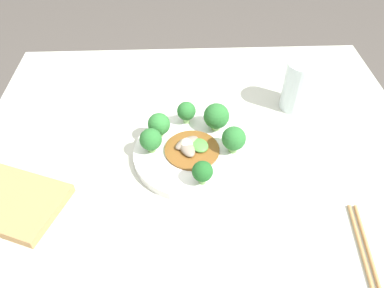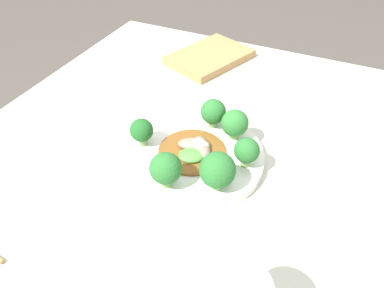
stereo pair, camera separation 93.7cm
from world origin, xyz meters
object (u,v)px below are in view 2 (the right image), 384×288
(stirfry_center, at_px, (195,149))
(broccoli_west, at_px, (166,169))
(cutting_board, at_px, (210,57))
(broccoli_southeast, at_px, (235,123))
(broccoli_east, at_px, (213,112))
(broccoli_southwest, at_px, (218,170))
(broccoli_north, at_px, (142,130))
(plate, at_px, (192,156))
(broccoli_south, at_px, (247,151))

(stirfry_center, bearing_deg, broccoli_west, 174.49)
(cutting_board, bearing_deg, stirfry_center, -161.34)
(broccoli_southeast, xyz_separation_m, cutting_board, (0.29, 0.17, -0.04))
(broccoli_east, relative_size, broccoli_southwest, 0.86)
(broccoli_southwest, bearing_deg, broccoli_west, 112.07)
(broccoli_southeast, distance_m, broccoli_north, 0.17)
(broccoli_southeast, xyz_separation_m, broccoli_west, (-0.16, 0.06, 0.00))
(broccoli_east, height_order, broccoli_southwest, broccoli_southwest)
(broccoli_west, distance_m, broccoli_southwest, 0.08)
(plate, xyz_separation_m, broccoli_southwest, (-0.06, -0.07, 0.05))
(broccoli_southeast, relative_size, broccoli_east, 1.02)
(broccoli_southeast, xyz_separation_m, broccoli_southwest, (-0.13, -0.02, 0.00))
(broccoli_east, xyz_separation_m, stirfry_center, (-0.09, -0.00, -0.03))
(broccoli_south, xyz_separation_m, broccoli_north, (-0.03, 0.19, -0.00))
(cutting_board, bearing_deg, broccoli_south, -148.78)
(plate, height_order, broccoli_north, broccoli_north)
(broccoli_east, height_order, stirfry_center, broccoli_east)
(plate, relative_size, cutting_board, 1.08)
(broccoli_southeast, height_order, broccoli_southwest, broccoli_southwest)
(broccoli_north, relative_size, stirfry_center, 0.44)
(broccoli_east, height_order, broccoli_west, broccoli_west)
(broccoli_west, bearing_deg, broccoli_north, 49.87)
(broccoli_north, distance_m, cutting_board, 0.38)
(plate, relative_size, broccoli_south, 4.66)
(broccoli_southeast, relative_size, stirfry_center, 0.48)
(stirfry_center, bearing_deg, plate, 120.39)
(plate, relative_size, broccoli_southeast, 4.42)
(broccoli_west, relative_size, broccoli_south, 1.14)
(broccoli_east, xyz_separation_m, broccoli_south, (-0.08, -0.09, -0.00))
(broccoli_south, bearing_deg, cutting_board, 31.22)
(broccoli_north, xyz_separation_m, broccoli_southwest, (-0.04, -0.16, 0.00))
(broccoli_south, xyz_separation_m, stirfry_center, (-0.01, 0.09, -0.03))
(broccoli_east, distance_m, stirfry_center, 0.09)
(broccoli_west, height_order, broccoli_north, broccoli_west)
(broccoli_southeast, distance_m, cutting_board, 0.34)
(broccoli_west, relative_size, broccoli_north, 1.18)
(broccoli_southwest, relative_size, stirfry_center, 0.55)
(broccoli_north, distance_m, broccoli_southwest, 0.17)
(broccoli_north, bearing_deg, broccoli_west, -130.13)
(cutting_board, bearing_deg, broccoli_southwest, -155.91)
(broccoli_southwest, height_order, cutting_board, broccoli_southwest)
(broccoli_southwest, relative_size, cutting_board, 0.28)
(plate, xyz_separation_m, broccoli_east, (0.09, -0.00, 0.04))
(broccoli_north, xyz_separation_m, cutting_board, (0.38, 0.03, -0.04))
(plate, distance_m, stirfry_center, 0.02)
(broccoli_west, xyz_separation_m, broccoli_south, (0.10, -0.10, -0.00))
(broccoli_north, bearing_deg, stirfry_center, -79.13)
(broccoli_west, xyz_separation_m, broccoli_southwest, (0.03, -0.08, 0.00))
(broccoli_east, height_order, broccoli_north, broccoli_east)
(plate, height_order, cutting_board, cutting_board)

